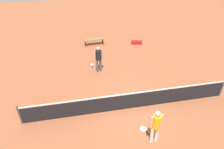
% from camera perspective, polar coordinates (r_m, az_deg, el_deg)
% --- Properties ---
extents(ground_plane, '(40.00, 40.00, 0.00)m').
position_cam_1_polar(ground_plane, '(10.64, 4.40, -9.08)').
color(ground_plane, '#9E5638').
extents(court_net, '(10.09, 0.09, 1.07)m').
position_cam_1_polar(court_net, '(10.30, 4.52, -7.07)').
color(court_net, '#4C4C51').
rests_on(court_net, ground_plane).
extents(player_near_side, '(0.53, 0.41, 1.70)m').
position_cam_1_polar(player_near_side, '(12.65, -3.66, 4.67)').
color(player_near_side, '#595960').
rests_on(player_near_side, ground_plane).
extents(player_far_side, '(0.53, 0.37, 1.70)m').
position_cam_1_polar(player_far_side, '(8.72, 11.78, -12.97)').
color(player_far_side, white).
rests_on(player_far_side, ground_plane).
extents(tennis_racket_near_player, '(0.33, 0.59, 0.03)m').
position_cam_1_polar(tennis_racket_near_player, '(13.82, -5.45, 2.60)').
color(tennis_racket_near_player, red).
rests_on(tennis_racket_near_player, ground_plane).
extents(tennis_racket_far_player, '(0.41, 0.60, 0.03)m').
position_cam_1_polar(tennis_racket_far_player, '(9.79, 8.56, -14.37)').
color(tennis_racket_far_player, white).
rests_on(tennis_racket_far_player, ground_plane).
extents(tennis_ball_near_player, '(0.07, 0.07, 0.07)m').
position_cam_1_polar(tennis_ball_near_player, '(14.45, -1.63, 4.43)').
color(tennis_ball_near_player, '#C6E033').
rests_on(tennis_ball_near_player, ground_plane).
extents(tennis_ball_by_net, '(0.07, 0.07, 0.07)m').
position_cam_1_polar(tennis_ball_by_net, '(15.63, 11.20, 6.24)').
color(tennis_ball_by_net, '#C6E033').
rests_on(tennis_ball_by_net, ground_plane).
extents(tennis_ball_midcourt, '(0.07, 0.07, 0.07)m').
position_cam_1_polar(tennis_ball_midcourt, '(13.27, 13.22, 0.33)').
color(tennis_ball_midcourt, '#C6E033').
rests_on(tennis_ball_midcourt, ground_plane).
extents(courtside_bench, '(1.52, 0.49, 0.48)m').
position_cam_1_polar(courtside_bench, '(16.14, -4.89, 9.30)').
color(courtside_bench, olive).
rests_on(courtside_bench, ground_plane).
extents(equipment_bag, '(0.84, 0.46, 0.28)m').
position_cam_1_polar(equipment_bag, '(16.43, 6.73, 8.59)').
color(equipment_bag, '#B21E1E').
rests_on(equipment_bag, ground_plane).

